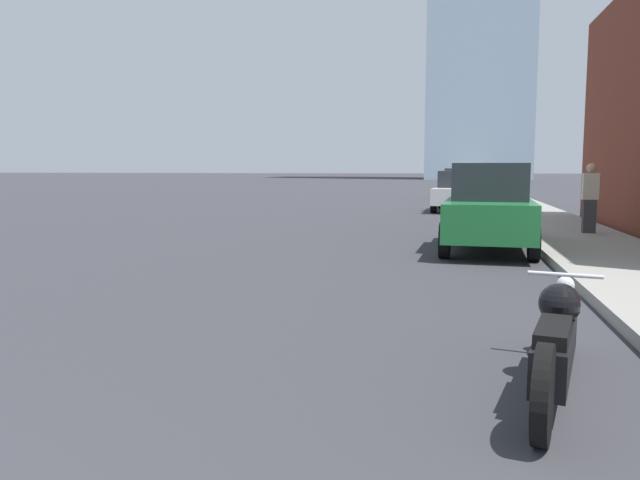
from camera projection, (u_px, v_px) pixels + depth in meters
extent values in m
cube|color=gray|center=(496.00, 194.00, 38.85)|extent=(2.36, 240.00, 0.15)
cylinder|color=black|center=(563.00, 321.00, 5.60)|extent=(0.24, 0.64, 0.63)
cylinder|color=black|center=(543.00, 395.00, 3.79)|extent=(0.24, 0.64, 0.63)
cube|color=black|center=(555.00, 348.00, 4.69)|extent=(0.57, 1.54, 0.32)
sphere|color=black|center=(560.00, 304.00, 4.93)|extent=(0.33, 0.33, 0.33)
cube|color=black|center=(553.00, 331.00, 4.37)|extent=(0.37, 0.73, 0.10)
sphere|color=silver|center=(565.00, 285.00, 5.59)|extent=(0.16, 0.16, 0.16)
cylinder|color=silver|center=(565.00, 275.00, 5.45)|extent=(0.61, 0.17, 0.04)
cube|color=#1E6B33|center=(489.00, 217.00, 12.63)|extent=(1.88, 4.12, 0.71)
cube|color=#23282D|center=(490.00, 181.00, 12.54)|extent=(1.52, 2.01, 0.73)
cylinder|color=black|center=(451.00, 228.00, 14.07)|extent=(0.24, 0.68, 0.68)
cylinder|color=black|center=(525.00, 230.00, 13.67)|extent=(0.24, 0.68, 0.68)
cylinder|color=black|center=(445.00, 240.00, 11.67)|extent=(0.24, 0.68, 0.68)
cylinder|color=black|center=(534.00, 243.00, 11.27)|extent=(0.24, 0.68, 0.68)
cube|color=silver|center=(459.00, 195.00, 24.54)|extent=(2.12, 4.57, 0.62)
cube|color=#23282D|center=(459.00, 179.00, 24.46)|extent=(1.66, 2.25, 0.64)
cylinder|color=black|center=(441.00, 201.00, 26.12)|extent=(0.25, 0.63, 0.62)
cylinder|color=black|center=(482.00, 202.00, 25.65)|extent=(0.25, 0.63, 0.62)
cylinder|color=black|center=(434.00, 205.00, 23.50)|extent=(0.25, 0.63, 0.62)
cylinder|color=black|center=(479.00, 205.00, 23.03)|extent=(0.25, 0.63, 0.62)
cube|color=#BCBCC1|center=(459.00, 186.00, 35.01)|extent=(1.93, 3.88, 0.68)
cube|color=#23282D|center=(459.00, 174.00, 34.93)|extent=(1.62, 1.87, 0.64)
cylinder|color=black|center=(443.00, 191.00, 36.39)|extent=(0.21, 0.69, 0.69)
cylinder|color=black|center=(475.00, 191.00, 36.02)|extent=(0.21, 0.69, 0.69)
cylinder|color=black|center=(442.00, 193.00, 34.07)|extent=(0.21, 0.69, 0.69)
cylinder|color=black|center=(476.00, 193.00, 33.69)|extent=(0.21, 0.69, 0.69)
cube|color=#38383D|center=(589.00, 216.00, 14.82)|extent=(0.29, 0.20, 0.79)
cube|color=beige|center=(591.00, 186.00, 14.74)|extent=(0.36, 0.20, 0.63)
sphere|color=tan|center=(591.00, 168.00, 14.69)|extent=(0.23, 0.23, 0.23)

